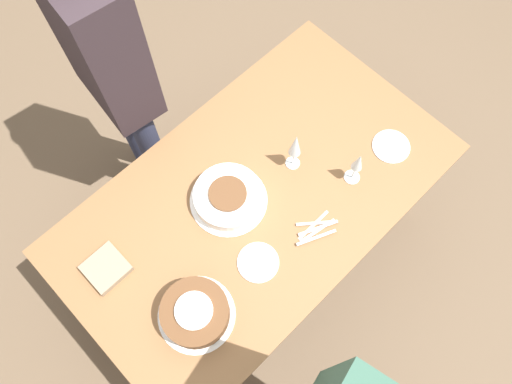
% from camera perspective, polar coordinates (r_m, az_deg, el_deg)
% --- Properties ---
extents(ground_plane, '(12.00, 12.00, 0.00)m').
position_cam_1_polar(ground_plane, '(2.78, 0.00, -6.34)').
color(ground_plane, brown).
extents(dining_table, '(1.66, 0.96, 0.75)m').
position_cam_1_polar(dining_table, '(2.16, 0.00, -1.53)').
color(dining_table, brown).
rests_on(dining_table, ground_plane).
extents(cake_center_white, '(0.32, 0.32, 0.08)m').
position_cam_1_polar(cake_center_white, '(2.03, -3.20, -0.60)').
color(cake_center_white, white).
rests_on(cake_center_white, dining_table).
extents(cake_front_chocolate, '(0.29, 0.29, 0.11)m').
position_cam_1_polar(cake_front_chocolate, '(1.90, -6.95, -13.54)').
color(cake_front_chocolate, white).
rests_on(cake_front_chocolate, dining_table).
extents(wine_glass_near, '(0.07, 0.07, 0.20)m').
position_cam_1_polar(wine_glass_near, '(2.02, 11.56, 3.22)').
color(wine_glass_near, silver).
rests_on(wine_glass_near, dining_table).
extents(wine_glass_far, '(0.06, 0.06, 0.24)m').
position_cam_1_polar(wine_glass_far, '(1.99, 4.43, 5.37)').
color(wine_glass_far, silver).
rests_on(wine_glass_far, dining_table).
extents(dessert_plate_left, '(0.17, 0.17, 0.01)m').
position_cam_1_polar(dessert_plate_left, '(1.97, 0.25, -8.05)').
color(dessert_plate_left, silver).
rests_on(dessert_plate_left, dining_table).
extents(dessert_plate_right, '(0.16, 0.16, 0.01)m').
position_cam_1_polar(dessert_plate_right, '(2.24, 15.18, 5.05)').
color(dessert_plate_right, silver).
rests_on(dessert_plate_right, dining_table).
extents(fork_pile, '(0.20, 0.14, 0.01)m').
position_cam_1_polar(fork_pile, '(2.02, 6.92, -4.20)').
color(fork_pile, silver).
rests_on(fork_pile, dining_table).
extents(napkin_stack, '(0.15, 0.15, 0.03)m').
position_cam_1_polar(napkin_stack, '(2.04, -16.75, -8.33)').
color(napkin_stack, gray).
rests_on(napkin_stack, dining_table).
extents(person_watching, '(0.27, 0.42, 1.69)m').
position_cam_1_polar(person_watching, '(2.14, -16.42, 13.84)').
color(person_watching, '#2D334C').
rests_on(person_watching, ground_plane).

